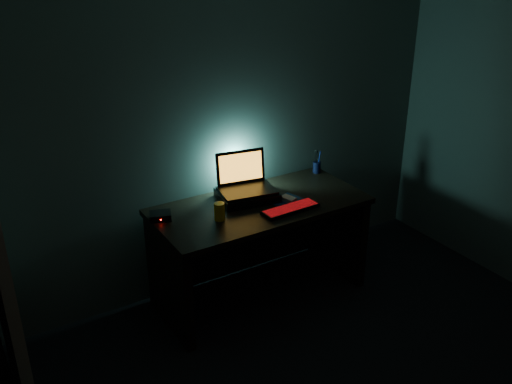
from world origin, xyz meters
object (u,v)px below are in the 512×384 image
Objects in this scene: laptop at (244,181)px; mouse at (288,199)px; router at (160,216)px; juice_glass at (219,212)px; pen_cup at (317,167)px; keyboard at (290,209)px.

laptop is 0.34m from mouse.
laptop is 0.66m from router.
juice_glass reaches higher than mouse.
pen_cup is at bearing 17.56° from mouse.
laptop reaches higher than router.
laptop is 4.71× the size of pen_cup.
pen_cup is (0.56, 0.45, 0.03)m from keyboard.
router is (-0.80, 0.34, 0.01)m from keyboard.
pen_cup is at bearing 25.04° from router.
juice_glass is at bearing 162.83° from keyboard.
pen_cup is at bearing 17.17° from juice_glass.
laptop is at bearing -172.71° from pen_cup.
keyboard is 3.47× the size of juice_glass.
juice_glass is (-0.54, 0.01, 0.04)m from mouse.
keyboard is at bearing -141.19° from pen_cup.
router reaches higher than keyboard.
mouse is 0.59m from pen_cup.
mouse is 0.90m from router.
juice_glass is (-0.47, 0.13, 0.05)m from keyboard.
keyboard is at bearing -57.63° from laptop.
laptop is at bearing 116.67° from mouse.
laptop is 1.02× the size of keyboard.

